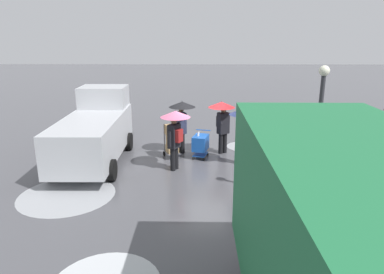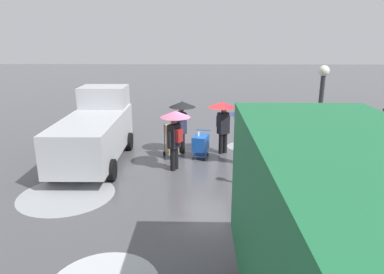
{
  "view_description": "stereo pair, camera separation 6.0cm",
  "coord_description": "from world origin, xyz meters",
  "px_view_note": "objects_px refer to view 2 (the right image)",
  "views": [
    {
      "loc": [
        0.01,
        13.0,
        4.62
      ],
      "look_at": [
        0.16,
        0.72,
        1.05
      ],
      "focal_mm": 33.07,
      "sensor_mm": 36.0,
      "label": 1
    },
    {
      "loc": [
        -0.05,
        13.0,
        4.62
      ],
      "look_at": [
        0.16,
        0.72,
        1.05
      ],
      "focal_mm": 33.07,
      "sensor_mm": 36.0,
      "label": 2
    }
  ],
  "objects_px": {
    "cargo_van_parked_right": "(95,131)",
    "pedestrian_pink_side": "(182,115)",
    "hand_dolly_boxes": "(172,139)",
    "pedestrian_white_side": "(175,126)",
    "shopping_cart_vendor": "(201,144)",
    "pedestrian_far_side": "(222,115)",
    "pedestrian_black_side": "(244,123)",
    "street_lamp": "(319,122)"
  },
  "relations": [
    {
      "from": "cargo_van_parked_right",
      "to": "pedestrian_pink_side",
      "type": "relative_size",
      "value": 2.5
    },
    {
      "from": "hand_dolly_boxes",
      "to": "pedestrian_white_side",
      "type": "bearing_deg",
      "value": 99.37
    },
    {
      "from": "shopping_cart_vendor",
      "to": "pedestrian_white_side",
      "type": "relative_size",
      "value": 0.49
    },
    {
      "from": "pedestrian_white_side",
      "to": "pedestrian_far_side",
      "type": "height_order",
      "value": "same"
    },
    {
      "from": "pedestrian_pink_side",
      "to": "pedestrian_white_side",
      "type": "bearing_deg",
      "value": 85.04
    },
    {
      "from": "pedestrian_black_side",
      "to": "street_lamp",
      "type": "height_order",
      "value": "street_lamp"
    },
    {
      "from": "cargo_van_parked_right",
      "to": "pedestrian_black_side",
      "type": "bearing_deg",
      "value": 176.3
    },
    {
      "from": "pedestrian_black_side",
      "to": "pedestrian_white_side",
      "type": "bearing_deg",
      "value": 10.98
    },
    {
      "from": "street_lamp",
      "to": "hand_dolly_boxes",
      "type": "bearing_deg",
      "value": -41.33
    },
    {
      "from": "shopping_cart_vendor",
      "to": "hand_dolly_boxes",
      "type": "xyz_separation_m",
      "value": [
        1.1,
        0.04,
        0.2
      ]
    },
    {
      "from": "shopping_cart_vendor",
      "to": "street_lamp",
      "type": "bearing_deg",
      "value": 129.78
    },
    {
      "from": "pedestrian_black_side",
      "to": "pedestrian_white_side",
      "type": "distance_m",
      "value": 2.5
    },
    {
      "from": "shopping_cart_vendor",
      "to": "pedestrian_far_side",
      "type": "relative_size",
      "value": 0.49
    },
    {
      "from": "hand_dolly_boxes",
      "to": "street_lamp",
      "type": "xyz_separation_m",
      "value": [
        -4.23,
        3.72,
        1.6
      ]
    },
    {
      "from": "pedestrian_black_side",
      "to": "pedestrian_far_side",
      "type": "bearing_deg",
      "value": -62.09
    },
    {
      "from": "pedestrian_black_side",
      "to": "street_lamp",
      "type": "bearing_deg",
      "value": 117.9
    },
    {
      "from": "pedestrian_pink_side",
      "to": "pedestrian_far_side",
      "type": "xyz_separation_m",
      "value": [
        -1.59,
        0.04,
        -0.01
      ]
    },
    {
      "from": "hand_dolly_boxes",
      "to": "pedestrian_pink_side",
      "type": "distance_m",
      "value": 1.09
    },
    {
      "from": "shopping_cart_vendor",
      "to": "street_lamp",
      "type": "xyz_separation_m",
      "value": [
        -3.14,
        3.77,
        1.8
      ]
    },
    {
      "from": "pedestrian_pink_side",
      "to": "pedestrian_white_side",
      "type": "xyz_separation_m",
      "value": [
        0.16,
        1.84,
        -0.01
      ]
    },
    {
      "from": "pedestrian_white_side",
      "to": "street_lamp",
      "type": "relative_size",
      "value": 0.56
    },
    {
      "from": "cargo_van_parked_right",
      "to": "pedestrian_pink_side",
      "type": "distance_m",
      "value": 3.37
    },
    {
      "from": "pedestrian_black_side",
      "to": "pedestrian_far_side",
      "type": "xyz_separation_m",
      "value": [
        0.7,
        -1.32,
        -0.01
      ]
    },
    {
      "from": "hand_dolly_boxes",
      "to": "pedestrian_black_side",
      "type": "xyz_separation_m",
      "value": [
        -2.65,
        0.74,
        0.82
      ]
    },
    {
      "from": "pedestrian_pink_side",
      "to": "pedestrian_white_side",
      "type": "distance_m",
      "value": 1.84
    },
    {
      "from": "pedestrian_far_side",
      "to": "pedestrian_pink_side",
      "type": "bearing_deg",
      "value": -1.33
    },
    {
      "from": "pedestrian_white_side",
      "to": "cargo_van_parked_right",
      "type": "bearing_deg",
      "value": -15.32
    },
    {
      "from": "shopping_cart_vendor",
      "to": "pedestrian_black_side",
      "type": "bearing_deg",
      "value": 153.39
    },
    {
      "from": "cargo_van_parked_right",
      "to": "pedestrian_pink_side",
      "type": "bearing_deg",
      "value": -162.53
    },
    {
      "from": "pedestrian_white_side",
      "to": "pedestrian_far_side",
      "type": "xyz_separation_m",
      "value": [
        -1.75,
        -1.8,
        0.0
      ]
    },
    {
      "from": "shopping_cart_vendor",
      "to": "pedestrian_pink_side",
      "type": "bearing_deg",
      "value": -38.15
    },
    {
      "from": "pedestrian_pink_side",
      "to": "pedestrian_far_side",
      "type": "height_order",
      "value": "same"
    },
    {
      "from": "shopping_cart_vendor",
      "to": "pedestrian_black_side",
      "type": "xyz_separation_m",
      "value": [
        -1.55,
        0.78,
        1.02
      ]
    },
    {
      "from": "pedestrian_far_side",
      "to": "shopping_cart_vendor",
      "type": "bearing_deg",
      "value": 32.52
    },
    {
      "from": "hand_dolly_boxes",
      "to": "pedestrian_black_side",
      "type": "bearing_deg",
      "value": 164.48
    },
    {
      "from": "shopping_cart_vendor",
      "to": "pedestrian_black_side",
      "type": "distance_m",
      "value": 2.01
    },
    {
      "from": "hand_dolly_boxes",
      "to": "pedestrian_white_side",
      "type": "distance_m",
      "value": 1.47
    },
    {
      "from": "pedestrian_pink_side",
      "to": "street_lamp",
      "type": "relative_size",
      "value": 0.56
    },
    {
      "from": "pedestrian_far_side",
      "to": "hand_dolly_boxes",
      "type": "bearing_deg",
      "value": 16.69
    },
    {
      "from": "shopping_cart_vendor",
      "to": "pedestrian_far_side",
      "type": "xyz_separation_m",
      "value": [
        -0.85,
        -0.54,
        1.0
      ]
    },
    {
      "from": "cargo_van_parked_right",
      "to": "hand_dolly_boxes",
      "type": "relative_size",
      "value": 4.08
    },
    {
      "from": "pedestrian_pink_side",
      "to": "pedestrian_far_side",
      "type": "bearing_deg",
      "value": 178.67
    }
  ]
}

